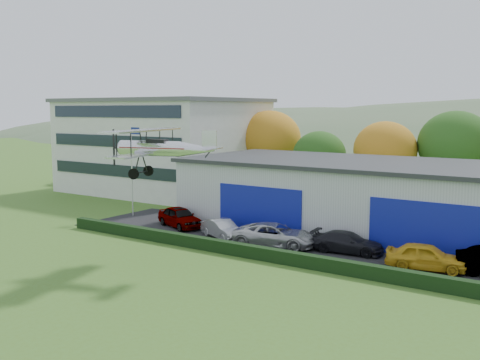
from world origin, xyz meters
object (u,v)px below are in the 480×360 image
Objects in this scene: car_4 at (426,257)px; car_0 at (180,217)px; car_3 at (348,242)px; flagpole at (133,161)px; car_2 at (275,235)px; biplane at (159,147)px; car_1 at (222,229)px; hangar at (449,203)px; office_block at (163,145)px.

car_0 is at bearing 75.67° from car_4.
car_4 reaches higher than car_3.
flagpole reaches higher than car_2.
car_4 is 16.74m from biplane.
biplane is (0.67, -7.28, 6.31)m from car_1.
car_0 is at bearing 68.54° from car_2.
biplane reaches higher than car_4.
hangar reaches higher than car_3.
car_3 is (20.45, -1.40, -4.06)m from flagpole.
office_block is 2.68× the size of biplane.
car_1 is at bearing 79.64° from car_4.
flagpole is at bearing 100.78° from car_1.
car_3 is at bearing -68.91° from car_0.
car_2 is at bearing 98.85° from car_3.
car_0 is 19.36m from car_4.
car_4 is at bearing -5.49° from flagpole.
office_block is 4.44× the size of car_3.
biplane reaches higher than hangar.
flagpole is (8.12, -13.00, -0.43)m from office_block.
hangar is 7.25× the size of car_2.
car_2 is at bearing -9.51° from flagpole.
office_block is 2.57× the size of flagpole.
flagpole is 1.72× the size of car_0.
hangar is at bearing -60.42° from car_2.
hangar is 25.68m from flagpole.
office_block is 4.56× the size of car_4.
car_2 is (-9.10, -8.62, -1.83)m from hangar.
car_0 is 9.47m from car_2.
car_1 is at bearing -13.12° from flagpole.
car_0 is at bearing -12.30° from flagpole.
car_1 is at bearing 91.92° from car_3.
biplane is at bearing 129.59° from car_3.
car_4 is at bearing -107.54° from car_3.
biplane is at bearing -125.16° from car_0.
office_block reaches higher than car_4.
biplane reaches higher than car_2.
hangar is at bearing -33.36° from car_1.
flagpole is 12.43m from car_1.
car_3 is at bearing 30.45° from biplane.
car_1 is at bearing -38.70° from office_block.
car_1 is 0.90× the size of car_4.
car_3 is (28.57, -14.40, -4.49)m from office_block.
office_block is 25.45m from car_1.
car_3 is (9.01, 1.27, 0.00)m from car_1.
car_3 is (-4.43, -7.38, -1.93)m from hangar.
hangar is 33.84m from office_block.
flagpole reaches higher than car_1.
car_1 is (11.44, -2.67, -4.07)m from flagpole.
car_0 is at bearing 108.51° from biplane.
biplane is (-12.78, -15.92, 4.37)m from hangar.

